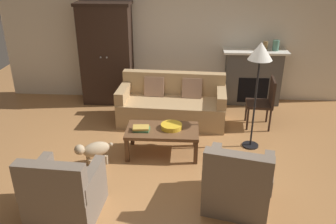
% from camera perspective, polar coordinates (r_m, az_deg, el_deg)
% --- Properties ---
extents(ground_plane, '(9.60, 9.60, 0.00)m').
position_cam_1_polar(ground_plane, '(5.39, 0.35, -7.56)').
color(ground_plane, '#B27A47').
extents(back_wall, '(7.20, 0.10, 2.80)m').
position_cam_1_polar(back_wall, '(7.27, 1.52, 12.87)').
color(back_wall, silver).
rests_on(back_wall, ground).
extents(fireplace, '(1.26, 0.48, 1.12)m').
position_cam_1_polar(fireplace, '(7.35, 13.60, 5.61)').
color(fireplace, '#4C4947').
rests_on(fireplace, ground).
extents(armoire, '(1.06, 0.57, 2.02)m').
position_cam_1_polar(armoire, '(7.22, -9.93, 9.28)').
color(armoire, black).
rests_on(armoire, ground).
extents(couch, '(1.96, 0.96, 0.86)m').
position_cam_1_polar(couch, '(6.42, 0.68, 1.15)').
color(couch, tan).
rests_on(couch, ground).
extents(coffee_table, '(1.10, 0.60, 0.42)m').
position_cam_1_polar(coffee_table, '(5.35, -0.92, -3.33)').
color(coffee_table, brown).
rests_on(coffee_table, ground).
extents(fruit_bowl, '(0.32, 0.32, 0.07)m').
position_cam_1_polar(fruit_bowl, '(5.34, 0.56, -2.33)').
color(fruit_bowl, gold).
rests_on(fruit_bowl, coffee_table).
extents(book_stack, '(0.26, 0.19, 0.06)m').
position_cam_1_polar(book_stack, '(5.29, -4.39, -2.70)').
color(book_stack, '#427A4C').
rests_on(book_stack, coffee_table).
extents(mantel_vase_bronze, '(0.09, 0.09, 0.18)m').
position_cam_1_polar(mantel_vase_bronze, '(7.20, 15.55, 10.32)').
color(mantel_vase_bronze, olive).
rests_on(mantel_vase_bronze, fireplace).
extents(mantel_vase_jade, '(0.12, 0.12, 0.20)m').
position_cam_1_polar(mantel_vase_jade, '(7.24, 17.14, 10.32)').
color(mantel_vase_jade, slate).
rests_on(mantel_vase_jade, fireplace).
extents(armchair_near_left, '(0.82, 0.82, 0.88)m').
position_cam_1_polar(armchair_near_left, '(4.34, -16.53, -12.62)').
color(armchair_near_left, '#756656').
rests_on(armchair_near_left, ground).
extents(armchair_near_right, '(0.92, 0.93, 0.88)m').
position_cam_1_polar(armchair_near_right, '(4.40, 11.27, -11.40)').
color(armchair_near_right, '#756656').
rests_on(armchair_near_right, ground).
extents(side_chair_wooden, '(0.47, 0.47, 0.90)m').
position_cam_1_polar(side_chair_wooden, '(6.37, 15.45, 1.91)').
color(side_chair_wooden, black).
rests_on(side_chair_wooden, ground).
extents(floor_lamp, '(0.36, 0.36, 1.70)m').
position_cam_1_polar(floor_lamp, '(5.32, 14.73, 8.55)').
color(floor_lamp, black).
rests_on(floor_lamp, ground).
extents(dog, '(0.51, 0.39, 0.39)m').
position_cam_1_polar(dog, '(5.24, -11.94, -6.09)').
color(dog, tan).
rests_on(dog, ground).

